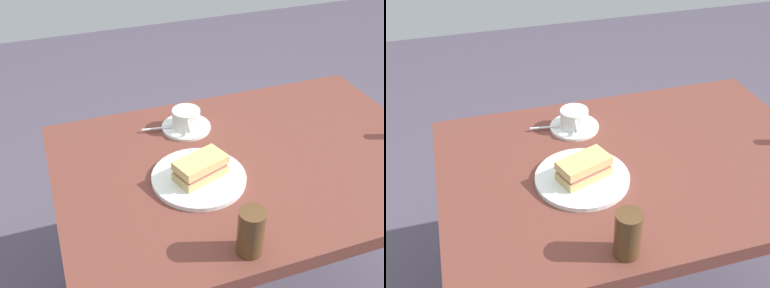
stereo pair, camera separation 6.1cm
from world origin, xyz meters
The scene contains 7 objects.
dining_table centered at (0.00, 0.00, 0.62)m, with size 1.16×0.79×0.71m.
sandwich_plate centered at (0.18, 0.04, 0.71)m, with size 0.27×0.27×0.01m, color white.
sandwich_front centered at (0.17, 0.04, 0.75)m, with size 0.16×0.12×0.06m.
coffee_saucer centered at (0.13, -0.23, 0.71)m, with size 0.16×0.16×0.01m, color white.
coffee_cup centered at (0.13, -0.23, 0.75)m, with size 0.09×0.12×0.06m.
spoon centered at (0.21, -0.24, 0.72)m, with size 0.10×0.03×0.01m.
drinking_glass centered at (0.16, 0.32, 0.77)m, with size 0.06×0.06×0.12m, color #52351C.
Camera 2 is at (0.47, 1.00, 1.55)m, focal length 43.15 mm.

